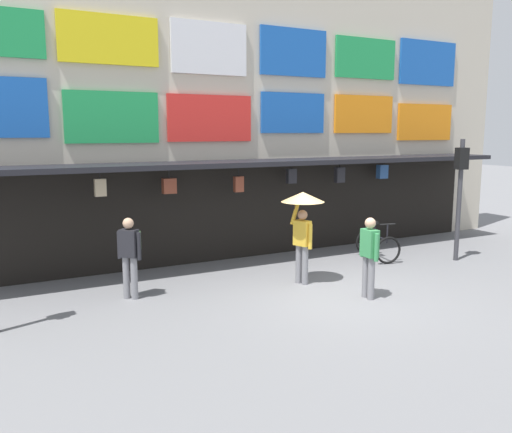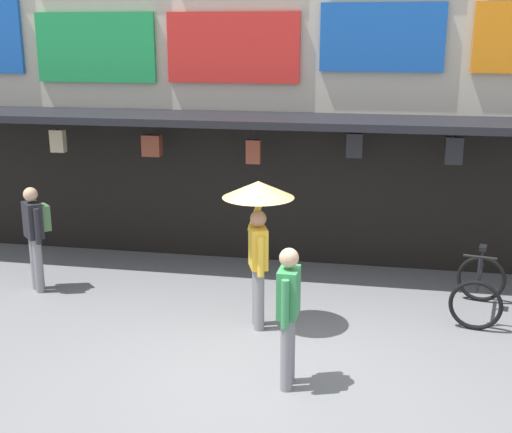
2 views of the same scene
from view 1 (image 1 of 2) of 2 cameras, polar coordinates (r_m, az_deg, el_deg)
name	(u,v)px [view 1 (image 1 of 2)]	position (r m, az deg, el deg)	size (l,w,h in m)	color
ground_plane	(340,295)	(11.35, 9.07, -8.35)	(80.00, 80.00, 0.00)	slate
shopfront	(243,110)	(14.74, -1.41, 11.38)	(18.00, 2.60, 8.00)	beige
traffic_light_far	(460,180)	(14.78, 21.16, 3.69)	(0.33, 0.35, 3.20)	#38383D
bicycle_parked	(378,245)	(14.53, 12.99, -2.99)	(0.93, 1.28, 1.05)	black
pedestrian_in_green	(130,252)	(11.04, -13.45, -3.70)	(0.47, 0.47, 1.68)	gray
pedestrian_with_umbrella	(303,212)	(11.70, 5.05, 0.53)	(0.96, 0.96, 2.08)	gray
pedestrian_in_black	(369,253)	(10.99, 12.12, -3.89)	(0.23, 0.53, 1.68)	gray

